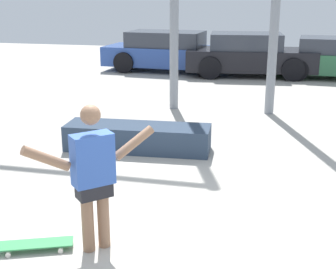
% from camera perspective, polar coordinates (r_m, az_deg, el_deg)
% --- Properties ---
extents(ground_plane, '(36.00, 36.00, 0.00)m').
position_cam_1_polar(ground_plane, '(5.52, -1.19, -11.38)').
color(ground_plane, '#B2ADA3').
extents(skateboarder, '(1.08, 1.05, 1.57)m').
position_cam_1_polar(skateboarder, '(4.82, -9.10, -4.61)').
color(skateboarder, '#8C664C').
rests_on(skateboarder, ground_plane).
extents(skateboard, '(0.80, 0.49, 0.08)m').
position_cam_1_polar(skateboard, '(5.27, -15.84, -12.75)').
color(skateboard, '#338C4C').
rests_on(skateboard, ground_plane).
extents(grind_box, '(2.52, 0.85, 0.44)m').
position_cam_1_polar(grind_box, '(8.07, -3.72, -0.36)').
color(grind_box, '#28384C').
rests_on(grind_box, ground_plane).
extents(parked_car_blue, '(4.63, 2.12, 1.35)m').
position_cam_1_polar(parked_car_blue, '(16.24, 0.21, 10.05)').
color(parked_car_blue, '#284793').
rests_on(parked_car_blue, ground_plane).
extents(parked_car_black, '(4.22, 2.23, 1.36)m').
position_cam_1_polar(parked_car_black, '(15.56, 9.86, 9.53)').
color(parked_car_black, black).
rests_on(parked_car_black, ground_plane).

